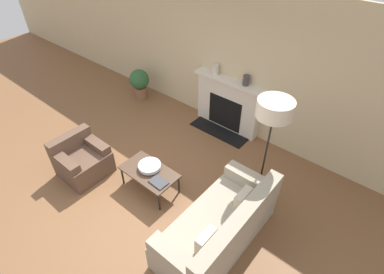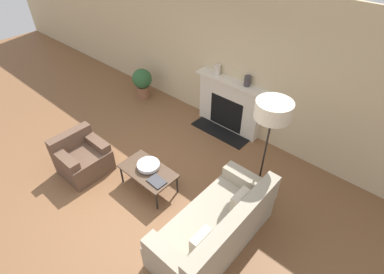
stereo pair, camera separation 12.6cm
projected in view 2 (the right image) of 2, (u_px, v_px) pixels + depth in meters
ground_plane at (134, 197)px, 5.07m from camera, size 18.00×18.00×0.00m
wall_back at (237, 63)px, 5.77m from camera, size 18.00×0.06×2.90m
fireplace at (229, 105)px, 6.25m from camera, size 1.57×0.59×1.15m
couch at (216, 228)px, 4.21m from camera, size 0.90×1.91×0.88m
armchair_near at (82, 158)px, 5.40m from camera, size 0.77×0.80×0.73m
coffee_table at (148, 172)px, 5.00m from camera, size 0.97×0.55×0.41m
bowl at (148, 165)px, 5.00m from camera, size 0.38×0.38×0.09m
book at (157, 181)px, 4.77m from camera, size 0.29×0.22×0.02m
floor_lamp at (272, 117)px, 4.13m from camera, size 0.52×0.52×1.84m
mantel_vase_left at (217, 70)px, 6.01m from camera, size 0.13×0.13×0.20m
mantel_vase_center_left at (247, 81)px, 5.64m from camera, size 0.13×0.13×0.20m
potted_plant at (142, 81)px, 7.34m from camera, size 0.48×0.48×0.74m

